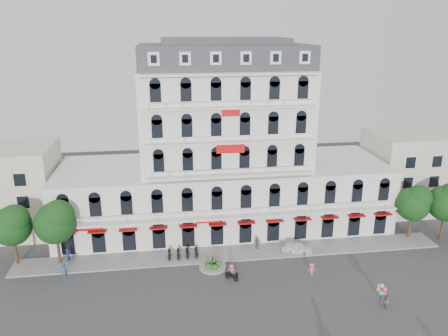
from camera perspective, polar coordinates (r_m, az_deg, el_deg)
The scene contains 18 objects.
ground at distance 48.19m, azimuth 3.06°, elevation -16.27°, with size 120.00×120.00×0.00m, color #38383A.
sidewalk at distance 55.70m, azimuth 1.27°, elevation -11.05°, with size 53.00×4.00×0.16m, color gray.
main_building at distance 60.10m, azimuth -0.04°, elevation 1.40°, with size 45.00×15.00×25.80m.
flank_building_west at distance 66.46m, azimuth -26.89°, elevation -2.57°, with size 14.00×10.00×12.00m, color beige.
flank_building_east at distance 73.31m, azimuth 23.64°, elevation -0.31°, with size 14.00×10.00×12.00m, color beige.
traffic_island at distance 52.67m, azimuth -1.49°, elevation -12.67°, with size 3.20×3.20×1.60m.
parked_scooter_row at distance 55.01m, azimuth -5.37°, elevation -11.63°, with size 4.40×1.80×1.10m, color black, non-canonical shape.
tree_west_outer at distance 56.57m, azimuth -25.98°, elevation -6.58°, with size 4.50×4.48×7.76m.
tree_west_inner at distance 54.61m, azimuth -21.17°, elevation -6.41°, with size 4.76×4.76×8.25m.
tree_east_inner at distance 62.52m, azimuth 23.53°, elevation -4.09°, with size 4.40×4.37×7.57m.
tree_east_outer at distance 63.79m, azimuth 27.10°, elevation -3.84°, with size 4.65×4.65×8.05m.
parked_car at distance 56.44m, azimuth 9.56°, elevation -10.21°, with size 1.60×3.98×1.36m, color white.
rider_center at distance 50.12m, azimuth 1.00°, elevation -13.42°, with size 1.41×1.20×1.93m.
pedestrian_left at distance 54.19m, azimuth -20.20°, elevation -12.31°, with size 0.76×0.49×1.55m, color navy.
pedestrian_mid at distance 56.27m, azimuth 4.38°, elevation -9.83°, with size 1.06×0.44×1.81m, color #56575D.
pedestrian_right at distance 51.97m, azimuth 11.37°, elevation -12.87°, with size 0.98×0.56×1.52m, color #D06E77.
pedestrian_far at distance 56.43m, azimuth -19.67°, elevation -10.78°, with size 0.69×0.46×1.90m, color navy.
balloon_vendor at distance 48.44m, azimuth 20.18°, elevation -15.49°, with size 1.45×1.34×2.45m.
Camera 1 is at (-7.98, -39.06, 27.08)m, focal length 35.00 mm.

